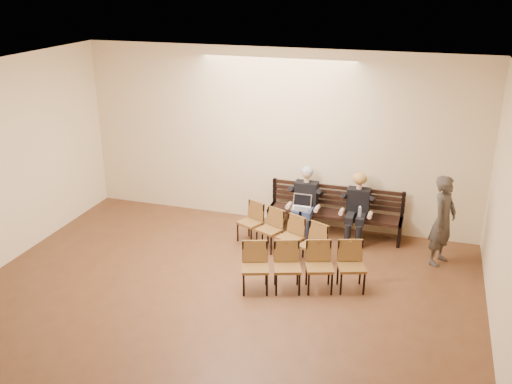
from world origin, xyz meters
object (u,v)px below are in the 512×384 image
seated_woman (357,210)px  chair_row_back (303,268)px  bag (306,228)px  water_bottle (359,218)px  passerby (444,214)px  laptop (300,210)px  chair_row_front (280,234)px  seated_man (305,202)px  bench (334,223)px

seated_woman → chair_row_back: bearing=-104.1°
bag → water_bottle: bearing=-10.1°
passerby → laptop: bearing=108.2°
passerby → chair_row_front: 2.87m
seated_man → water_bottle: 1.11m
bag → bench: bearing=15.6°
seated_man → water_bottle: seated_man is taller
laptop → chair_row_back: bearing=-71.7°
water_bottle → bag: (-1.05, 0.19, -0.43)m
seated_woman → bag: seated_woman is taller
bag → chair_row_back: size_ratio=0.18×
laptop → chair_row_back: (0.51, -1.90, -0.18)m
chair_row_front → bench: bearing=79.0°
seated_woman → passerby: (1.53, -0.48, 0.31)m
passerby → seated_woman: bearing=96.6°
water_bottle → bag: size_ratio=0.60×
bench → laptop: bearing=-150.4°
seated_woman → chair_row_back: 2.20m
passerby → chair_row_back: passerby is taller
bench → water_bottle: water_bottle is taller
chair_row_front → laptop: bearing=100.4°
seated_man → chair_row_back: bearing=-77.4°
water_bottle → passerby: 1.53m
chair_row_front → chair_row_back: 1.34m
seated_woman → passerby: passerby is taller
seated_woman → bag: size_ratio=3.53×
seated_woman → water_bottle: bearing=-70.1°
laptop → bag: laptop is taller
bench → laptop: size_ratio=7.27×
water_bottle → chair_row_back: bearing=-107.7°
seated_woman → chair_row_front: size_ratio=0.66×
seated_man → bag: 0.53m
chair_row_front → chair_row_back: bearing=-33.7°
bench → seated_man: size_ratio=1.97×
passerby → chair_row_back: bearing=152.4°
bag → chair_row_back: chair_row_back is taller
seated_man → bag: (0.04, -0.03, -0.53)m
bench → passerby: 2.19m
seated_man → seated_woman: 1.01m
seated_woman → bag: (-0.97, -0.03, -0.49)m
bench → water_bottle: size_ratio=12.47×
laptop → passerby: (2.58, -0.26, 0.35)m
water_bottle → chair_row_front: chair_row_front is taller
chair_row_front → water_bottle: bearing=55.0°
bench → water_bottle: bearing=-32.5°
chair_row_front → seated_man: bearing=101.5°
seated_man → seated_woman: bearing=0.0°
chair_row_back → chair_row_front: bearing=102.8°
laptop → bag: (0.07, 0.19, -0.45)m
passerby → bag: bearing=103.7°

